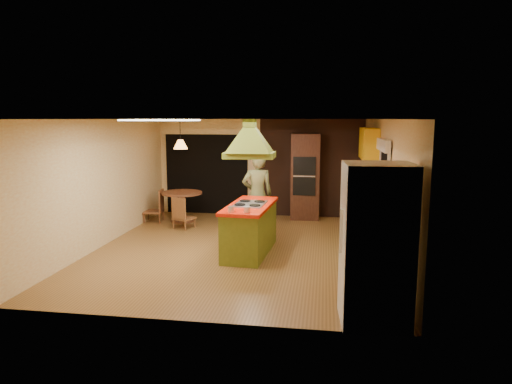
% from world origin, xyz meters
% --- Properties ---
extents(ground, '(6.50, 6.50, 0.00)m').
position_xyz_m(ground, '(0.00, 0.00, 0.00)').
color(ground, brown).
rests_on(ground, ground).
extents(room_walls, '(5.50, 6.50, 6.50)m').
position_xyz_m(room_walls, '(0.00, 0.00, 1.25)').
color(room_walls, beige).
rests_on(room_walls, ground).
extents(ceiling_plane, '(6.50, 6.50, 0.00)m').
position_xyz_m(ceiling_plane, '(0.00, 0.00, 2.50)').
color(ceiling_plane, silver).
rests_on(ceiling_plane, room_walls).
extents(brick_panel, '(2.64, 0.03, 2.50)m').
position_xyz_m(brick_panel, '(1.25, 3.23, 1.25)').
color(brick_panel, '#381E14').
rests_on(brick_panel, ground).
extents(nook_opening, '(2.20, 0.03, 2.10)m').
position_xyz_m(nook_opening, '(-1.50, 3.23, 1.05)').
color(nook_opening, black).
rests_on(nook_opening, ground).
extents(right_counter, '(0.62, 3.05, 0.92)m').
position_xyz_m(right_counter, '(2.45, 0.60, 0.46)').
color(right_counter, olive).
rests_on(right_counter, ground).
extents(upper_cabinets, '(0.34, 1.40, 0.70)m').
position_xyz_m(upper_cabinets, '(2.57, 2.20, 1.95)').
color(upper_cabinets, yellow).
rests_on(upper_cabinets, room_walls).
extents(window_right, '(0.12, 1.35, 1.06)m').
position_xyz_m(window_right, '(2.70, 0.40, 1.77)').
color(window_right, black).
rests_on(window_right, room_walls).
extents(fluor_panel, '(1.20, 0.60, 0.03)m').
position_xyz_m(fluor_panel, '(-1.10, -1.20, 2.48)').
color(fluor_panel, white).
rests_on(fluor_panel, ceiling_plane).
extents(kitchen_island, '(0.87, 1.91, 0.95)m').
position_xyz_m(kitchen_island, '(0.23, -0.21, 0.47)').
color(kitchen_island, olive).
rests_on(kitchen_island, ground).
extents(range_hood, '(0.92, 0.67, 0.78)m').
position_xyz_m(range_hood, '(0.23, -0.21, 2.26)').
color(range_hood, olive).
rests_on(range_hood, ceiling_plane).
extents(man, '(0.75, 0.60, 1.80)m').
position_xyz_m(man, '(0.18, 1.07, 0.90)').
color(man, brown).
rests_on(man, ground).
extents(refrigerator, '(0.86, 0.82, 1.99)m').
position_xyz_m(refrigerator, '(2.23, -2.90, 0.99)').
color(refrigerator, white).
rests_on(refrigerator, ground).
extents(wall_oven, '(0.74, 0.64, 2.14)m').
position_xyz_m(wall_oven, '(1.10, 2.95, 1.07)').
color(wall_oven, '#4E2819').
rests_on(wall_oven, ground).
extents(dining_table, '(0.99, 0.99, 0.74)m').
position_xyz_m(dining_table, '(-1.84, 2.13, 0.52)').
color(dining_table, brown).
rests_on(dining_table, ground).
extents(chair_left, '(0.49, 0.49, 0.80)m').
position_xyz_m(chair_left, '(-2.54, 2.03, 0.40)').
color(chair_left, brown).
rests_on(chair_left, ground).
extents(chair_near, '(0.53, 0.53, 0.74)m').
position_xyz_m(chair_near, '(-1.59, 1.48, 0.37)').
color(chair_near, brown).
rests_on(chair_near, ground).
extents(pendant_lamp, '(0.45, 0.45, 0.22)m').
position_xyz_m(pendant_lamp, '(-1.84, 2.13, 1.90)').
color(pendant_lamp, '#FF9E3F').
rests_on(pendant_lamp, ceiling_plane).
extents(canister_large, '(0.17, 0.17, 0.21)m').
position_xyz_m(canister_large, '(2.40, 1.74, 1.03)').
color(canister_large, '#FBE3CA').
rests_on(canister_large, right_counter).
extents(canister_medium, '(0.14, 0.14, 0.18)m').
position_xyz_m(canister_medium, '(2.40, 1.17, 1.01)').
color(canister_medium, '#FFF6CD').
rests_on(canister_medium, right_counter).
extents(canister_small, '(0.12, 0.12, 0.15)m').
position_xyz_m(canister_small, '(2.40, 1.30, 1.00)').
color(canister_small, beige).
rests_on(canister_small, right_counter).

